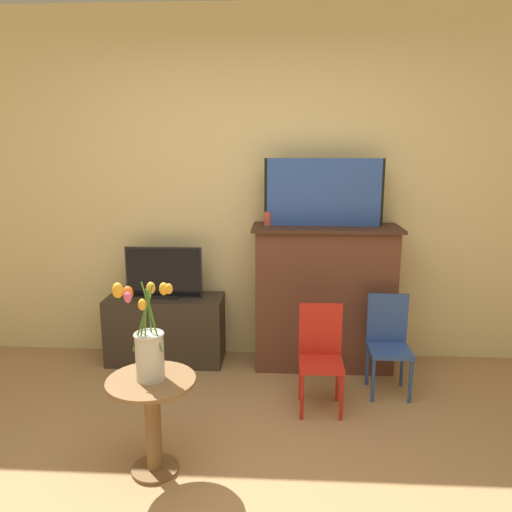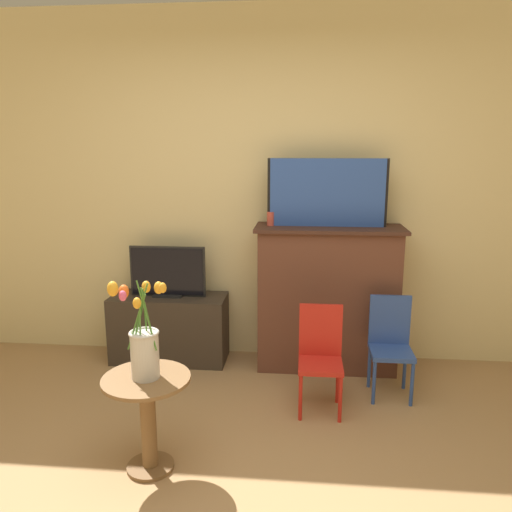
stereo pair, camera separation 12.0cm
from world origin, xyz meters
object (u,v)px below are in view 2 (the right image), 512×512
Objects in this scene: tv_monitor at (168,272)px; vase_tulips at (143,344)px; painting at (327,193)px; chair_blue at (390,341)px; chair_red at (320,353)px.

tv_monitor is 1.41m from vase_tulips.
painting is 1.36m from tv_monitor.
tv_monitor is at bearing 166.06° from chair_blue.
tv_monitor is 0.87× the size of chair_red.
chair_red is 1.22m from vase_tulips.
painting is at bearing 55.51° from vase_tulips.
vase_tulips is (-0.96, -1.39, -0.64)m from painting.
tv_monitor is at bearing 100.31° from vase_tulips.
painting is 1.17m from chair_red.
painting is 1.81m from vase_tulips.
chair_red is 0.54m from chair_blue.
painting is at bearing 136.54° from chair_blue.
vase_tulips reaches higher than chair_blue.
tv_monitor is 0.87× the size of chair_blue.
vase_tulips is at bearing -79.69° from tv_monitor.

